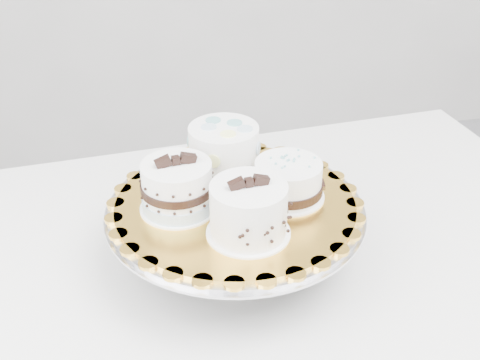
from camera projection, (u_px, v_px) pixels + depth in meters
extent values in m
cube|color=silver|center=(264.00, 255.00, 0.99)|extent=(1.19, 0.83, 0.04)
cube|color=silver|center=(409.00, 256.00, 1.58)|extent=(0.05, 0.05, 0.71)
cylinder|color=gray|center=(236.00, 257.00, 0.95)|extent=(0.18, 0.18, 0.01)
cylinder|color=gray|center=(235.00, 236.00, 0.93)|extent=(0.12, 0.12, 0.09)
cylinder|color=silver|center=(235.00, 208.00, 0.90)|extent=(0.38, 0.38, 0.01)
cylinder|color=silver|center=(235.00, 210.00, 0.90)|extent=(0.39, 0.39, 0.00)
cylinder|color=orange|center=(235.00, 203.00, 0.89)|extent=(0.45, 0.45, 0.01)
cylinder|color=white|center=(248.00, 232.00, 0.83)|extent=(0.12, 0.12, 0.00)
cylinder|color=white|center=(249.00, 209.00, 0.81)|extent=(0.11, 0.11, 0.07)
cylinder|color=white|center=(179.00, 207.00, 0.88)|extent=(0.11, 0.11, 0.00)
cylinder|color=white|center=(177.00, 186.00, 0.86)|extent=(0.11, 0.11, 0.07)
cylinder|color=#A9C4D6|center=(178.00, 201.00, 0.87)|extent=(0.10, 0.10, 0.02)
cylinder|color=black|center=(177.00, 186.00, 0.86)|extent=(0.11, 0.11, 0.01)
cylinder|color=white|center=(224.00, 171.00, 0.97)|extent=(0.12, 0.12, 0.00)
cylinder|color=white|center=(224.00, 150.00, 0.94)|extent=(0.14, 0.14, 0.08)
cylinder|color=white|center=(287.00, 196.00, 0.90)|extent=(0.11, 0.11, 0.00)
cylinder|color=white|center=(288.00, 179.00, 0.89)|extent=(0.11, 0.11, 0.05)
cylinder|color=black|center=(288.00, 187.00, 0.90)|extent=(0.10, 0.10, 0.01)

